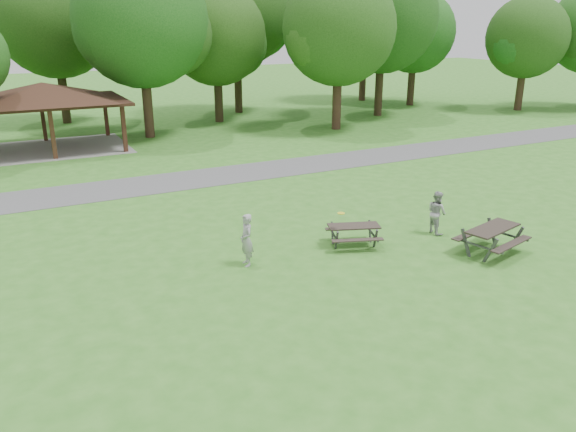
{
  "coord_description": "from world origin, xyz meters",
  "views": [
    {
      "loc": [
        -6.43,
        -10.37,
        6.9
      ],
      "look_at": [
        1.0,
        4.0,
        1.3
      ],
      "focal_mm": 35.0,
      "sensor_mm": 36.0,
      "label": 1
    }
  ],
  "objects": [
    {
      "name": "tree_deep_c",
      "position": [
        11.1,
        32.03,
        7.44
      ],
      "size": [
        8.82,
        8.4,
        11.9
      ],
      "color": "black",
      "rests_on": "ground"
    },
    {
      "name": "tree_row_j",
      "position": [
        32.08,
        22.53,
        5.56
      ],
      "size": [
        6.72,
        6.4,
        8.96
      ],
      "color": "#312016",
      "rests_on": "ground"
    },
    {
      "name": "tree_deep_d",
      "position": [
        24.1,
        33.53,
        7.03
      ],
      "size": [
        8.4,
        8.0,
        11.27
      ],
      "color": "#311F16",
      "rests_on": "ground"
    },
    {
      "name": "pavilion",
      "position": [
        -4.0,
        24.0,
        3.06
      ],
      "size": [
        8.6,
        7.01,
        3.76
      ],
      "color": "#381F14",
      "rests_on": "ground"
    },
    {
      "name": "tree_row_f",
      "position": [
        8.09,
        28.53,
        5.84
      ],
      "size": [
        7.35,
        7.0,
        9.55
      ],
      "color": "black",
      "rests_on": "ground"
    },
    {
      "name": "tree_row_g",
      "position": [
        14.09,
        22.03,
        6.33
      ],
      "size": [
        7.77,
        7.4,
        10.25
      ],
      "color": "#331E16",
      "rests_on": "ground"
    },
    {
      "name": "picnic_table_far",
      "position": [
        6.77,
        1.25,
        0.64
      ],
      "size": [
        2.34,
        2.05,
        0.87
      ],
      "color": "black",
      "rests_on": "ground"
    },
    {
      "name": "tree_deep_b",
      "position": [
        -1.9,
        33.03,
        6.89
      ],
      "size": [
        8.4,
        8.0,
        11.13
      ],
      "color": "black",
      "rests_on": "ground"
    },
    {
      "name": "tree_row_e",
      "position": [
        2.1,
        25.03,
        6.78
      ],
      "size": [
        8.4,
        8.0,
        11.02
      ],
      "color": "#322116",
      "rests_on": "ground"
    },
    {
      "name": "tree_row_i",
      "position": [
        26.08,
        29.03,
        5.91
      ],
      "size": [
        7.14,
        6.8,
        9.52
      ],
      "color": "black",
      "rests_on": "ground"
    },
    {
      "name": "asphalt_path",
      "position": [
        0.0,
        14.0,
        0.01
      ],
      "size": [
        120.0,
        3.2,
        0.02
      ],
      "primitive_type": "cube",
      "color": "#4F4E51",
      "rests_on": "ground"
    },
    {
      "name": "tree_row_h",
      "position": [
        20.1,
        25.53,
        7.03
      ],
      "size": [
        8.61,
        8.2,
        11.37
      ],
      "color": "black",
      "rests_on": "ground"
    },
    {
      "name": "picnic_table_middle",
      "position": [
        3.27,
        3.76,
        0.53
      ],
      "size": [
        2.01,
        1.81,
        0.72
      ],
      "color": "#2C241F",
      "rests_on": "ground"
    },
    {
      "name": "frisbee_thrower",
      "position": [
        -0.43,
        3.91,
        0.8
      ],
      "size": [
        0.43,
        0.61,
        1.6
      ],
      "primitive_type": "imported",
      "rotation": [
        0.0,
        0.0,
        -1.66
      ],
      "color": "#98989A",
      "rests_on": "ground"
    },
    {
      "name": "ground",
      "position": [
        0.0,
        0.0,
        0.0
      ],
      "size": [
        160.0,
        160.0,
        0.0
      ],
      "primitive_type": "plane",
      "color": "#337521",
      "rests_on": "ground"
    },
    {
      "name": "frisbee_in_flight",
      "position": [
        2.72,
        3.69,
        1.22
      ],
      "size": [
        0.26,
        0.26,
        0.02
      ],
      "color": "yellow",
      "rests_on": "ground"
    },
    {
      "name": "frisbee_catcher",
      "position": [
        6.42,
        3.42,
        0.75
      ],
      "size": [
        0.6,
        0.75,
        1.5
      ],
      "primitive_type": "imported",
      "rotation": [
        0.0,
        0.0,
        1.53
      ],
      "color": "#A2A2A4",
      "rests_on": "ground"
    }
  ]
}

